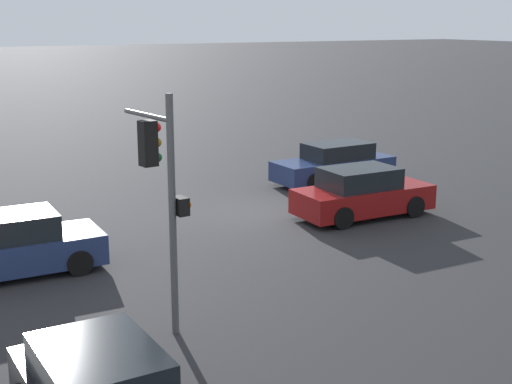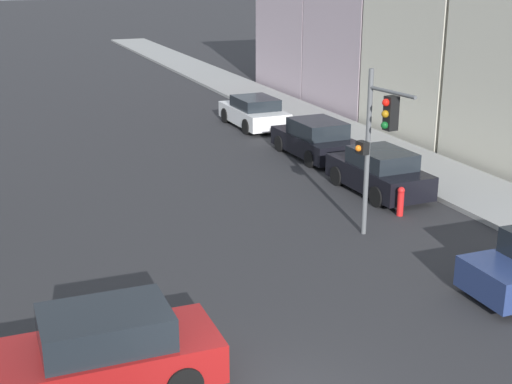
{
  "view_description": "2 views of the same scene",
  "coord_description": "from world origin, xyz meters",
  "px_view_note": "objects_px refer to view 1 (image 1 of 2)",
  "views": [
    {
      "loc": [
        10.86,
        19.2,
        6.03
      ],
      "look_at": [
        3.35,
        5.7,
        2.27
      ],
      "focal_mm": 50.0,
      "sensor_mm": 36.0,
      "label": 1
    },
    {
      "loc": [
        -4.17,
        -9.46,
        7.41
      ],
      "look_at": [
        1.92,
        5.43,
        2.22
      ],
      "focal_mm": 50.0,
      "sensor_mm": 36.0,
      "label": 2
    }
  ],
  "objects_px": {
    "traffic_signal": "(162,177)",
    "crossing_car_0": "(334,164)",
    "crossing_car_2": "(362,194)",
    "fire_hydrant": "(99,347)",
    "crossing_car_1": "(20,245)"
  },
  "relations": [
    {
      "from": "crossing_car_1",
      "to": "traffic_signal",
      "type": "bearing_deg",
      "value": -65.82
    },
    {
      "from": "crossing_car_0",
      "to": "traffic_signal",
      "type": "bearing_deg",
      "value": 38.71
    },
    {
      "from": "crossing_car_1",
      "to": "crossing_car_2",
      "type": "distance_m",
      "value": 10.38
    },
    {
      "from": "traffic_signal",
      "to": "crossing_car_0",
      "type": "distance_m",
      "value": 14.01
    },
    {
      "from": "traffic_signal",
      "to": "fire_hydrant",
      "type": "distance_m",
      "value": 3.42
    },
    {
      "from": "traffic_signal",
      "to": "fire_hydrant",
      "type": "relative_size",
      "value": 5.13
    },
    {
      "from": "traffic_signal",
      "to": "crossing_car_2",
      "type": "relative_size",
      "value": 1.07
    },
    {
      "from": "crossing_car_0",
      "to": "crossing_car_1",
      "type": "bearing_deg",
      "value": 17.81
    },
    {
      "from": "crossing_car_1",
      "to": "fire_hydrant",
      "type": "bearing_deg",
      "value": -87.65
    },
    {
      "from": "traffic_signal",
      "to": "fire_hydrant",
      "type": "height_order",
      "value": "traffic_signal"
    },
    {
      "from": "traffic_signal",
      "to": "crossing_car_1",
      "type": "bearing_deg",
      "value": 106.38
    },
    {
      "from": "crossing_car_1",
      "to": "crossing_car_2",
      "type": "bearing_deg",
      "value": 1.32
    },
    {
      "from": "traffic_signal",
      "to": "crossing_car_2",
      "type": "bearing_deg",
      "value": 21.77
    },
    {
      "from": "traffic_signal",
      "to": "crossing_car_0",
      "type": "height_order",
      "value": "traffic_signal"
    },
    {
      "from": "crossing_car_0",
      "to": "fire_hydrant",
      "type": "relative_size",
      "value": 5.2
    }
  ]
}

